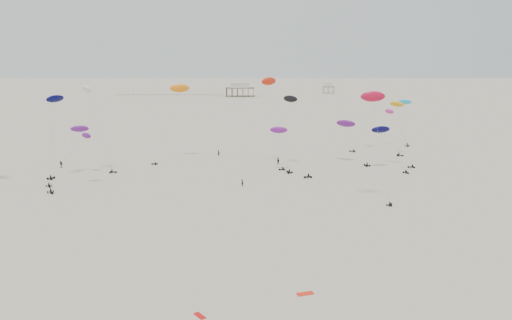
{
  "coord_description": "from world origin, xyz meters",
  "views": [
    {
      "loc": [
        -0.73,
        -21.08,
        30.0
      ],
      "look_at": [
        0.0,
        88.0,
        7.0
      ],
      "focal_mm": 35.0,
      "sensor_mm": 36.0,
      "label": 1
    }
  ],
  "objects_px": {
    "pavilion_small": "(329,89)",
    "spectator_0": "(242,186)",
    "pavilion_main": "(240,91)",
    "rig_4": "(384,134)",
    "rig_8": "(289,110)",
    "rig_0": "(71,147)"
  },
  "relations": [
    {
      "from": "pavilion_small",
      "to": "rig_8",
      "type": "bearing_deg",
      "value": -100.8
    },
    {
      "from": "pavilion_main",
      "to": "rig_8",
      "type": "distance_m",
      "value": 238.01
    },
    {
      "from": "pavilion_small",
      "to": "rig_8",
      "type": "relative_size",
      "value": 0.46
    },
    {
      "from": "rig_4",
      "to": "pavilion_small",
      "type": "bearing_deg",
      "value": -116.33
    },
    {
      "from": "pavilion_small",
      "to": "rig_4",
      "type": "height_order",
      "value": "rig_4"
    },
    {
      "from": "pavilion_small",
      "to": "spectator_0",
      "type": "xyz_separation_m",
      "value": [
        -63.17,
        -288.51,
        -3.49
      ]
    },
    {
      "from": "rig_0",
      "to": "rig_4",
      "type": "distance_m",
      "value": 78.63
    },
    {
      "from": "pavilion_main",
      "to": "pavilion_small",
      "type": "height_order",
      "value": "pavilion_main"
    },
    {
      "from": "pavilion_small",
      "to": "rig_0",
      "type": "distance_m",
      "value": 306.97
    },
    {
      "from": "pavilion_small",
      "to": "pavilion_main",
      "type": "bearing_deg",
      "value": -156.8
    },
    {
      "from": "rig_0",
      "to": "rig_8",
      "type": "distance_m",
      "value": 56.13
    },
    {
      "from": "rig_4",
      "to": "spectator_0",
      "type": "bearing_deg",
      "value": 5.48
    },
    {
      "from": "rig_4",
      "to": "spectator_0",
      "type": "height_order",
      "value": "rig_4"
    },
    {
      "from": "rig_0",
      "to": "rig_8",
      "type": "relative_size",
      "value": 0.77
    },
    {
      "from": "pavilion_small",
      "to": "spectator_0",
      "type": "distance_m",
      "value": 295.36
    },
    {
      "from": "pavilion_main",
      "to": "rig_4",
      "type": "bearing_deg",
      "value": -79.57
    },
    {
      "from": "rig_8",
      "to": "spectator_0",
      "type": "height_order",
      "value": "rig_8"
    },
    {
      "from": "rig_0",
      "to": "rig_4",
      "type": "height_order",
      "value": "rig_0"
    },
    {
      "from": "pavilion_main",
      "to": "spectator_0",
      "type": "xyz_separation_m",
      "value": [
        6.83,
        -258.51,
        -4.22
      ]
    },
    {
      "from": "pavilion_main",
      "to": "rig_8",
      "type": "xyz_separation_m",
      "value": [
        19.07,
        -236.98,
        11.19
      ]
    },
    {
      "from": "pavilion_main",
      "to": "pavilion_small",
      "type": "xyz_separation_m",
      "value": [
        70.0,
        30.0,
        -0.74
      ]
    },
    {
      "from": "rig_0",
      "to": "rig_4",
      "type": "xyz_separation_m",
      "value": [
        76.19,
        19.45,
        -0.16
      ]
    }
  ]
}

